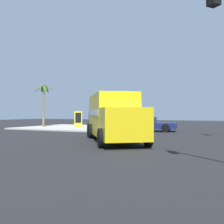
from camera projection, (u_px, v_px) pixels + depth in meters
ground_plane at (133, 145)px, 14.25m from camera, size 100.00×100.00×0.00m
sidewalk_corner_far at (72, 127)px, 30.31m from camera, size 10.48×10.48×0.14m
delivery_truck at (113, 117)px, 16.28m from camera, size 7.76×6.55×2.98m
pickup_navy at (148, 124)px, 24.91m from camera, size 2.66×5.37×1.38m
vending_machine_red at (78, 119)px, 30.16m from camera, size 1.12×1.16×1.85m
vending_machine_blue at (92, 119)px, 31.20m from camera, size 1.10×1.16×1.85m
palm_tree_far at (43, 98)px, 30.66m from camera, size 2.56×2.27×5.06m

